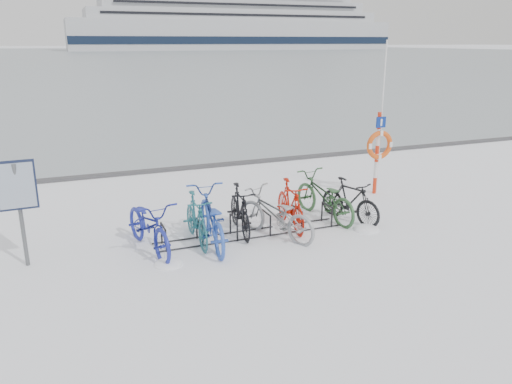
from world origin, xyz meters
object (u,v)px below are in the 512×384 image
(lifebuoy_station, at_px, (379,145))
(cruise_ferry, at_px, (234,20))
(info_board, at_px, (17,192))
(bike_rack, at_px, (250,227))

(lifebuoy_station, distance_m, cruise_ferry, 225.49)
(lifebuoy_station, bearing_deg, cruise_ferry, 71.89)
(info_board, xyz_separation_m, cruise_ferry, (78.35, 215.47, 11.66))
(info_board, relative_size, cruise_ferry, 0.01)
(bike_rack, bearing_deg, info_board, 179.04)
(cruise_ferry, bearing_deg, lifebuoy_station, -108.11)
(bike_rack, xyz_separation_m, lifebuoy_station, (4.11, 1.51, 1.13))
(bike_rack, relative_size, cruise_ferry, 0.03)
(bike_rack, distance_m, info_board, 4.42)
(bike_rack, distance_m, cruise_ferry, 228.28)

